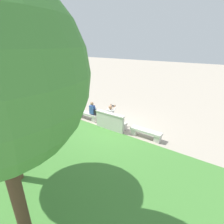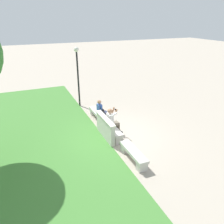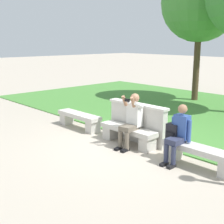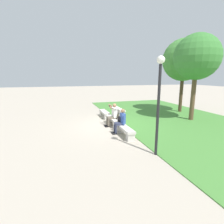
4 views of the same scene
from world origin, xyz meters
The scene contains 10 objects.
ground_plane centered at (0.00, 0.00, 0.00)m, with size 80.00×80.00×0.00m, color #B2A593.
grass_strip centered at (0.00, 4.38, 0.01)m, with size 17.71×8.00×0.03m, color #478438.
bench_main centered at (-2.03, 0.00, 0.29)m, with size 1.64×0.40×0.45m.
bench_near centered at (0.00, 0.00, 0.29)m, with size 1.64×0.40×0.45m.
bench_mid centered at (2.03, 0.00, 0.29)m, with size 1.64×0.40×0.45m.
backrest_wall_with_plaque centered at (0.00, 0.34, 0.52)m, with size 1.83×0.24×1.01m.
person_photographer centered at (0.19, -0.08, 0.74)m, with size 0.50×0.75×1.32m.
person_distant centered at (1.56, -0.07, 0.67)m, with size 0.48×0.68×1.26m.
backpack centered at (1.38, -0.02, 0.63)m, with size 0.28×0.24×0.43m.
tree_behind_wall centered at (-2.12, 6.34, 4.05)m, with size 3.20×3.20×5.67m.
Camera 3 is at (5.23, -5.41, 2.58)m, focal length 50.00 mm.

